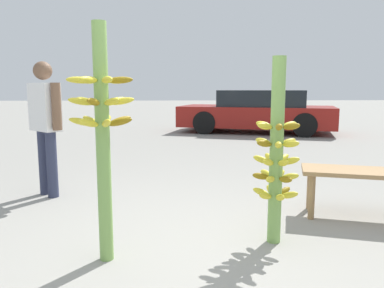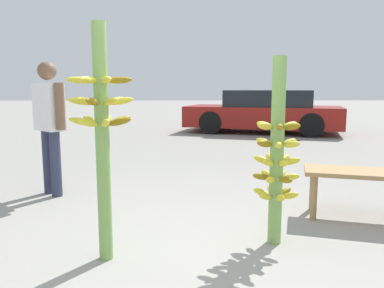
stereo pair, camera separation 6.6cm
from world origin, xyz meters
name	(u,v)px [view 2 (the right image)]	position (x,y,z in m)	size (l,w,h in m)	color
ground_plane	(187,262)	(0.00, 0.00, 0.00)	(80.00, 80.00, 0.00)	gray
banana_stalk_left	(102,131)	(-0.60, 0.08, 0.95)	(0.46, 0.46, 1.69)	#7AA851
banana_stalk_center	(277,155)	(0.71, 0.33, 0.72)	(0.38, 0.38, 1.49)	#7AA851
vendor_person	(49,118)	(-1.57, 1.80, 0.91)	(0.52, 0.52, 1.55)	#2D334C
market_bench	(360,179)	(1.66, 0.88, 0.39)	(1.10, 0.73, 0.47)	#99754C
parked_car	(264,112)	(2.34, 8.19, 0.60)	(4.68, 3.09, 1.21)	maroon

